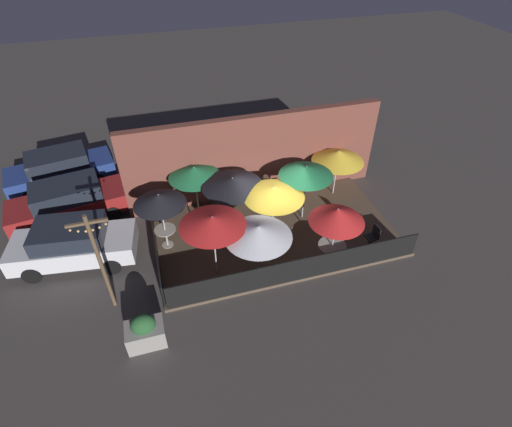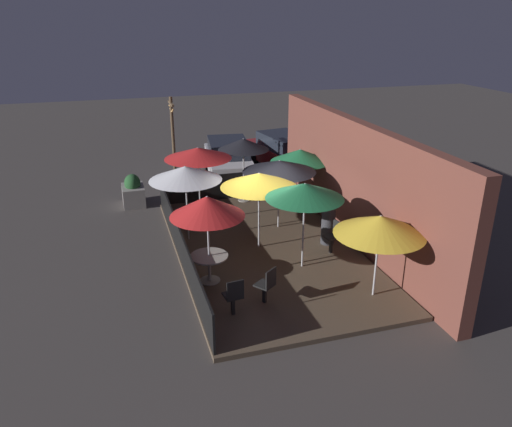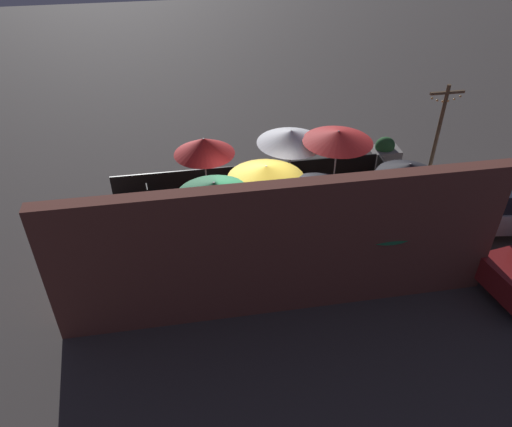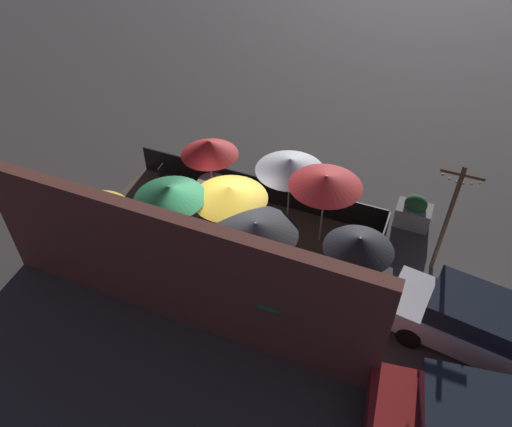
{
  "view_description": "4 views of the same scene",
  "coord_description": "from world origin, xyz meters",
  "px_view_note": "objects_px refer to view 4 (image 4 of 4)",
  "views": [
    {
      "loc": [
        -3.94,
        -10.8,
        10.34
      ],
      "look_at": [
        -0.81,
        -0.18,
        1.36
      ],
      "focal_mm": 28.0,
      "sensor_mm": 36.0,
      "label": 1
    },
    {
      "loc": [
        12.52,
        -4.08,
        6.53
      ],
      "look_at": [
        0.32,
        -0.4,
        1.38
      ],
      "focal_mm": 35.0,
      "sensor_mm": 36.0,
      "label": 2
    },
    {
      "loc": [
        2.08,
        11.36,
        9.33
      ],
      "look_at": [
        0.18,
        0.14,
        1.03
      ],
      "focal_mm": 35.0,
      "sensor_mm": 36.0,
      "label": 3
    },
    {
      "loc": [
        -5.11,
        9.62,
        11.06
      ],
      "look_at": [
        -0.84,
        -0.46,
        1.38
      ],
      "focal_mm": 35.0,
      "sensor_mm": 36.0,
      "label": 4
    }
  ],
  "objects_px": {
    "patio_chair_2": "(171,266)",
    "light_post": "(449,215)",
    "patio_umbrella_2": "(230,192)",
    "parked_car_0": "(474,323)",
    "patio_umbrella_6": "(283,274)",
    "dining_table_1": "(212,184)",
    "patio_umbrella_3": "(326,181)",
    "patio_umbrella_4": "(92,208)",
    "planter_box": "(414,212)",
    "parked_car_1": "(478,422)",
    "patio_chair_0": "(165,177)",
    "patio_umbrella_0": "(359,243)",
    "patio_chair_1": "(159,194)",
    "patron_0": "(188,272)",
    "patio_umbrella_8": "(256,228)",
    "patio_umbrella_5": "(169,192)",
    "patio_umbrella_1": "(209,148)",
    "patio_umbrella_7": "(290,165)",
    "dining_table_0": "(352,283)"
  },
  "relations": [
    {
      "from": "patio_umbrella_5",
      "to": "parked_car_1",
      "type": "relative_size",
      "value": 0.5
    },
    {
      "from": "patio_umbrella_8",
      "to": "patio_chair_0",
      "type": "bearing_deg",
      "value": -30.28
    },
    {
      "from": "patio_umbrella_2",
      "to": "patron_0",
      "type": "xyz_separation_m",
      "value": [
        0.35,
        2.03,
        -1.43
      ]
    },
    {
      "from": "parked_car_1",
      "to": "patio_umbrella_1",
      "type": "bearing_deg",
      "value": -39.68
    },
    {
      "from": "planter_box",
      "to": "parked_car_1",
      "type": "relative_size",
      "value": 0.24
    },
    {
      "from": "patio_umbrella_2",
      "to": "parked_car_0",
      "type": "xyz_separation_m",
      "value": [
        -7.04,
        0.83,
        -1.33
      ]
    },
    {
      "from": "patio_chair_0",
      "to": "patio_chair_1",
      "type": "bearing_deg",
      "value": -78.34
    },
    {
      "from": "patio_umbrella_8",
      "to": "dining_table_1",
      "type": "distance_m",
      "value": 4.23
    },
    {
      "from": "patio_umbrella_8",
      "to": "parked_car_1",
      "type": "xyz_separation_m",
      "value": [
        -6.09,
        2.39,
        -1.3
      ]
    },
    {
      "from": "patio_umbrella_3",
      "to": "patio_umbrella_4",
      "type": "xyz_separation_m",
      "value": [
        5.81,
        3.15,
        -0.46
      ]
    },
    {
      "from": "patio_umbrella_5",
      "to": "patio_umbrella_3",
      "type": "bearing_deg",
      "value": -152.7
    },
    {
      "from": "patio_umbrella_3",
      "to": "parked_car_0",
      "type": "xyz_separation_m",
      "value": [
        -4.61,
        2.09,
        -1.58
      ]
    },
    {
      "from": "patio_chair_2",
      "to": "parked_car_1",
      "type": "distance_m",
      "value": 8.43
    },
    {
      "from": "patio_umbrella_4",
      "to": "patio_umbrella_7",
      "type": "relative_size",
      "value": 0.93
    },
    {
      "from": "patio_umbrella_8",
      "to": "dining_table_0",
      "type": "distance_m",
      "value": 3.05
    },
    {
      "from": "patio_umbrella_3",
      "to": "parked_car_0",
      "type": "bearing_deg",
      "value": 155.65
    },
    {
      "from": "patio_umbrella_1",
      "to": "patio_umbrella_6",
      "type": "xyz_separation_m",
      "value": [
        -4.0,
        4.0,
        -0.1
      ]
    },
    {
      "from": "patron_0",
      "to": "patio_umbrella_1",
      "type": "bearing_deg",
      "value": -2.53
    },
    {
      "from": "patio_umbrella_6",
      "to": "planter_box",
      "type": "height_order",
      "value": "patio_umbrella_6"
    },
    {
      "from": "patio_chair_2",
      "to": "parked_car_0",
      "type": "bearing_deg",
      "value": -91.21
    },
    {
      "from": "patio_chair_2",
      "to": "light_post",
      "type": "distance_m",
      "value": 7.78
    },
    {
      "from": "patio_umbrella_4",
      "to": "parked_car_0",
      "type": "height_order",
      "value": "patio_umbrella_4"
    },
    {
      "from": "patio_umbrella_0",
      "to": "patio_umbrella_5",
      "type": "height_order",
      "value": "patio_umbrella_5"
    },
    {
      "from": "patio_umbrella_8",
      "to": "patio_chair_2",
      "type": "distance_m",
      "value": 2.81
    },
    {
      "from": "patio_chair_0",
      "to": "patio_umbrella_0",
      "type": "bearing_deg",
      "value": -23.79
    },
    {
      "from": "patio_umbrella_3",
      "to": "patio_chair_2",
      "type": "relative_size",
      "value": 2.6
    },
    {
      "from": "patio_umbrella_6",
      "to": "patio_umbrella_8",
      "type": "height_order",
      "value": "patio_umbrella_8"
    },
    {
      "from": "patio_chair_1",
      "to": "light_post",
      "type": "xyz_separation_m",
      "value": [
        -8.82,
        -0.85,
        1.44
      ]
    },
    {
      "from": "patio_chair_1",
      "to": "patio_chair_2",
      "type": "xyz_separation_m",
      "value": [
        -2.02,
        2.64,
        0.02
      ]
    },
    {
      "from": "patio_umbrella_7",
      "to": "parked_car_1",
      "type": "distance_m",
      "value": 8.27
    },
    {
      "from": "patio_chair_0",
      "to": "patio_umbrella_4",
      "type": "bearing_deg",
      "value": -98.35
    },
    {
      "from": "patio_umbrella_3",
      "to": "patio_umbrella_4",
      "type": "distance_m",
      "value": 6.62
    },
    {
      "from": "patio_umbrella_0",
      "to": "patio_umbrella_5",
      "type": "xyz_separation_m",
      "value": [
        5.39,
        0.14,
        0.06
      ]
    },
    {
      "from": "patio_umbrella_4",
      "to": "patio_umbrella_0",
      "type": "bearing_deg",
      "value": -170.16
    },
    {
      "from": "patio_umbrella_0",
      "to": "patio_umbrella_8",
      "type": "height_order",
      "value": "patio_umbrella_0"
    },
    {
      "from": "patio_umbrella_8",
      "to": "patio_chair_0",
      "type": "xyz_separation_m",
      "value": [
        4.51,
        -2.63,
        -1.5
      ]
    },
    {
      "from": "patio_umbrella_6",
      "to": "parked_car_1",
      "type": "height_order",
      "value": "patio_umbrella_6"
    },
    {
      "from": "patio_umbrella_6",
      "to": "dining_table_1",
      "type": "xyz_separation_m",
      "value": [
        4.0,
        -4.0,
        -1.37
      ]
    },
    {
      "from": "patio_umbrella_8",
      "to": "parked_car_0",
      "type": "height_order",
      "value": "patio_umbrella_8"
    },
    {
      "from": "patio_umbrella_4",
      "to": "patio_chair_2",
      "type": "bearing_deg",
      "value": 179.11
    },
    {
      "from": "dining_table_1",
      "to": "planter_box",
      "type": "distance_m",
      "value": 6.66
    },
    {
      "from": "dining_table_1",
      "to": "patron_0",
      "type": "height_order",
      "value": "patron_0"
    },
    {
      "from": "patio_umbrella_8",
      "to": "parked_car_1",
      "type": "bearing_deg",
      "value": 158.55
    },
    {
      "from": "light_post",
      "to": "parked_car_1",
      "type": "relative_size",
      "value": 0.77
    },
    {
      "from": "patio_umbrella_7",
      "to": "patio_chair_0",
      "type": "xyz_separation_m",
      "value": [
        4.41,
        0.28,
        -1.57
      ]
    },
    {
      "from": "patio_umbrella_4",
      "to": "patio_umbrella_8",
      "type": "relative_size",
      "value": 0.94
    },
    {
      "from": "patio_chair_1",
      "to": "patron_0",
      "type": "distance_m",
      "value": 3.81
    },
    {
      "from": "light_post",
      "to": "patio_umbrella_3",
      "type": "bearing_deg",
      "value": 5.21
    },
    {
      "from": "patio_umbrella_7",
      "to": "patio_chair_0",
      "type": "bearing_deg",
      "value": 3.69
    },
    {
      "from": "patio_chair_0",
      "to": "light_post",
      "type": "bearing_deg",
      "value": -6.72
    }
  ]
}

